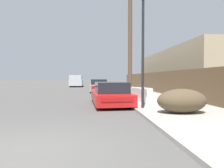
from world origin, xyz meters
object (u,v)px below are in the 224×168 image
at_px(pickup_truck, 76,81).
at_px(utility_pole, 130,36).
at_px(parked_sports_car_red, 111,94).
at_px(car_parked_mid, 99,86).
at_px(brush_pile, 182,101).
at_px(discarded_fridge, 141,94).
at_px(street_lamp, 143,43).

bearing_deg(pickup_truck, utility_pole, 106.34).
height_order(parked_sports_car_red, utility_pole, utility_pole).
height_order(car_parked_mid, brush_pile, car_parked_mid).
bearing_deg(car_parked_mid, utility_pole, -69.73).
relative_size(discarded_fridge, car_parked_mid, 0.38).
relative_size(car_parked_mid, utility_pole, 0.52).
bearing_deg(street_lamp, utility_pole, 85.46).
relative_size(discarded_fridge, street_lamp, 0.34).
bearing_deg(street_lamp, brush_pile, -48.64).
bearing_deg(brush_pile, pickup_truck, 104.15).
bearing_deg(discarded_fridge, brush_pile, -96.72).
bearing_deg(street_lamp, pickup_truck, 102.17).
distance_m(street_lamp, brush_pile, 3.10).
relative_size(discarded_fridge, pickup_truck, 0.31).
height_order(discarded_fridge, brush_pile, brush_pile).
bearing_deg(discarded_fridge, car_parked_mid, 88.62).
relative_size(pickup_truck, utility_pole, 0.64).
xyz_separation_m(street_lamp, brush_pile, (1.23, -1.39, -2.48)).
xyz_separation_m(discarded_fridge, brush_pile, (0.65, -4.22, 0.09)).
xyz_separation_m(discarded_fridge, parked_sports_car_red, (-1.89, -0.82, 0.07)).
xyz_separation_m(parked_sports_car_red, utility_pole, (1.79, 3.98, 4.04)).
bearing_deg(car_parked_mid, brush_pile, -77.28).
height_order(pickup_truck, street_lamp, street_lamp).
relative_size(parked_sports_car_red, brush_pile, 2.35).
xyz_separation_m(discarded_fridge, pickup_truck, (-5.78, 21.27, 0.44)).
bearing_deg(brush_pile, utility_pole, 95.81).
bearing_deg(brush_pile, discarded_fridge, 98.76).
bearing_deg(utility_pole, street_lamp, -94.54).
bearing_deg(car_parked_mid, parked_sports_car_red, -87.22).
distance_m(discarded_fridge, brush_pile, 4.27).
height_order(car_parked_mid, pickup_truck, pickup_truck).
bearing_deg(brush_pile, car_parked_mid, 102.45).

